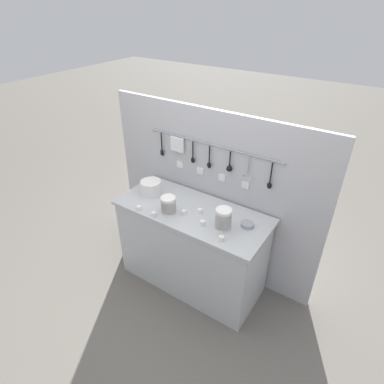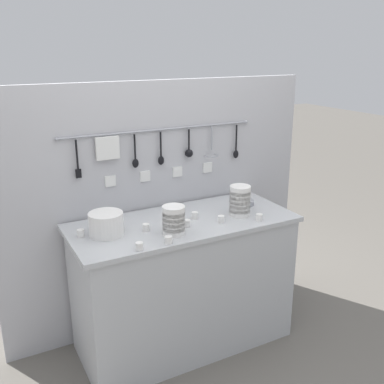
{
  "view_description": "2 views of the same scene",
  "coord_description": "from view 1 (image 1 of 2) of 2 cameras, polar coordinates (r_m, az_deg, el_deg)",
  "views": [
    {
      "loc": [
        1.33,
        -2.0,
        2.59
      ],
      "look_at": [
        -0.01,
        0.02,
        1.08
      ],
      "focal_mm": 30.0,
      "sensor_mm": 36.0,
      "label": 1
    },
    {
      "loc": [
        -1.19,
        -2.36,
        1.95
      ],
      "look_at": [
        0.06,
        -0.01,
        1.08
      ],
      "focal_mm": 42.0,
      "sensor_mm": 36.0,
      "label": 2
    }
  ],
  "objects": [
    {
      "name": "steel_mixing_bowl",
      "position": [
        2.78,
        9.82,
        -5.73
      ],
      "size": [
        0.11,
        0.11,
        0.03
      ],
      "color": "#93969E",
      "rests_on": "counter"
    },
    {
      "name": "cup_centre",
      "position": [
        2.96,
        -9.41,
        -2.84
      ],
      "size": [
        0.04,
        0.04,
        0.04
      ],
      "color": "white",
      "rests_on": "counter"
    },
    {
      "name": "counter",
      "position": [
        3.21,
        0.01,
        -9.73
      ],
      "size": [
        1.44,
        0.62,
        0.89
      ],
      "color": "#B7BABC",
      "rests_on": "ground"
    },
    {
      "name": "cup_front_left",
      "position": [
        3.3,
        -8.68,
        1.15
      ],
      "size": [
        0.04,
        0.04,
        0.04
      ],
      "color": "white",
      "rests_on": "counter"
    },
    {
      "name": "cup_back_left",
      "position": [
        2.89,
        1.44,
        -3.37
      ],
      "size": [
        0.04,
        0.04,
        0.04
      ],
      "color": "white",
      "rests_on": "counter"
    },
    {
      "name": "cup_back_right",
      "position": [
        2.87,
        -6.81,
        -3.97
      ],
      "size": [
        0.04,
        0.04,
        0.04
      ],
      "color": "white",
      "rests_on": "counter"
    },
    {
      "name": "bowl_stack_wide_centre",
      "position": [
        2.67,
        5.59,
        -4.89
      ],
      "size": [
        0.14,
        0.14,
        0.2
      ],
      "color": "white",
      "rests_on": "counter"
    },
    {
      "name": "plate_stack",
      "position": [
        3.17,
        -7.31,
        0.82
      ],
      "size": [
        0.2,
        0.2,
        0.14
      ],
      "color": "white",
      "rests_on": "counter"
    },
    {
      "name": "ground_plane",
      "position": [
        3.53,
        0.01,
        -15.16
      ],
      "size": [
        20.0,
        20.0,
        0.0
      ],
      "primitive_type": "plane",
      "color": "#666059"
    },
    {
      "name": "cup_edge_near",
      "position": [
        3.03,
        -4.64,
        -1.61
      ],
      "size": [
        0.04,
        0.04,
        0.04
      ],
      "color": "white",
      "rests_on": "counter"
    },
    {
      "name": "back_wall",
      "position": [
        3.19,
        3.45,
        -0.51
      ],
      "size": [
        2.24,
        0.11,
        1.74
      ],
      "color": "#B2B2B7",
      "rests_on": "ground"
    },
    {
      "name": "cup_beside_plates",
      "position": [
        2.87,
        -1.43,
        -3.65
      ],
      "size": [
        0.04,
        0.04,
        0.04
      ],
      "color": "white",
      "rests_on": "counter"
    },
    {
      "name": "bowl_stack_tall_left",
      "position": [
        2.85,
        -4.23,
        -2.43
      ],
      "size": [
        0.13,
        0.13,
        0.17
      ],
      "color": "white",
      "rests_on": "counter"
    },
    {
      "name": "cup_by_caddy",
      "position": [
        2.75,
        1.9,
        -5.53
      ],
      "size": [
        0.04,
        0.04,
        0.04
      ],
      "color": "white",
      "rests_on": "counter"
    },
    {
      "name": "cup_front_right",
      "position": [
        2.6,
        5.22,
        -8.2
      ],
      "size": [
        0.04,
        0.04,
        0.04
      ],
      "color": "white",
      "rests_on": "counter"
    }
  ]
}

